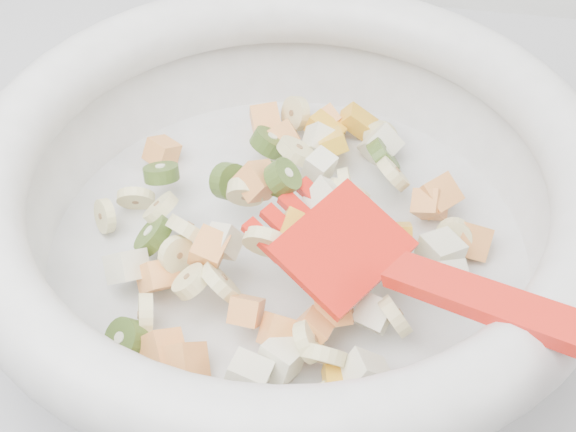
# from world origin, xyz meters

# --- Properties ---
(mixing_bowl) EXTENTS (0.46, 0.40, 0.15)m
(mixing_bowl) POSITION_xyz_m (-0.16, 1.39, 0.96)
(mixing_bowl) COLOR #B8B8B6
(mixing_bowl) RESTS_ON counter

